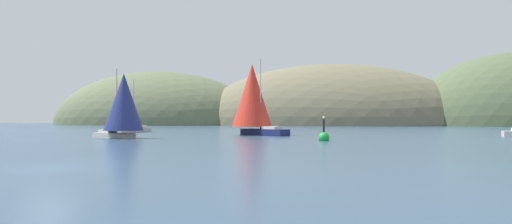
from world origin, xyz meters
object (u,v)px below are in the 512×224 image
(sailboat_navy_sail, at_px, (123,104))
(sailboat_scarlet_sail, at_px, (253,97))
(channel_buoy, at_px, (324,137))
(sailboat_red_spinnaker, at_px, (129,109))

(sailboat_navy_sail, bearing_deg, sailboat_scarlet_sail, 48.93)
(sailboat_scarlet_sail, relative_size, channel_buoy, 3.77)
(sailboat_scarlet_sail, xyz_separation_m, sailboat_red_spinnaker, (-21.72, 7.72, -1.31))
(sailboat_scarlet_sail, bearing_deg, channel_buoy, -54.43)
(sailboat_red_spinnaker, bearing_deg, sailboat_scarlet_sail, -19.57)
(sailboat_scarlet_sail, relative_size, sailboat_red_spinnaker, 1.18)
(sailboat_navy_sail, height_order, channel_buoy, sailboat_navy_sail)
(sailboat_scarlet_sail, bearing_deg, sailboat_red_spinnaker, 160.43)
(sailboat_red_spinnaker, height_order, sailboat_navy_sail, sailboat_red_spinnaker)
(sailboat_navy_sail, bearing_deg, sailboat_red_spinnaker, 115.58)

